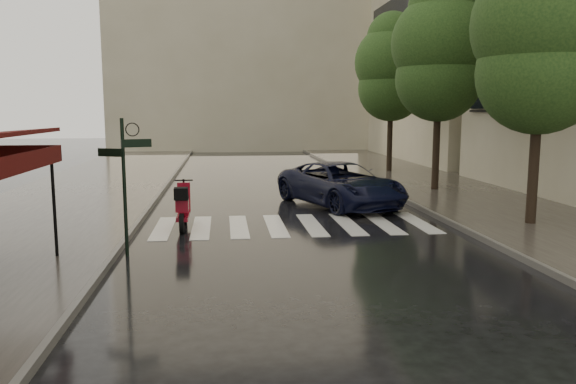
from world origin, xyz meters
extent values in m
plane|color=black|center=(0.00, 0.00, 0.00)|extent=(120.00, 120.00, 0.00)
cube|color=#38332D|center=(-4.50, 12.00, 0.06)|extent=(6.00, 60.00, 0.12)
cube|color=#38332D|center=(10.25, 12.00, 0.06)|extent=(5.50, 60.00, 0.12)
cube|color=#595651|center=(-1.45, 12.00, 0.07)|extent=(0.12, 60.00, 0.16)
cube|color=#595651|center=(7.45, 12.00, 0.07)|extent=(0.12, 60.00, 0.16)
cube|color=silver|center=(-0.70, 6.00, 0.01)|extent=(0.50, 3.20, 0.01)
cube|color=silver|center=(0.35, 6.00, 0.01)|extent=(0.50, 3.20, 0.01)
cube|color=silver|center=(1.40, 6.00, 0.01)|extent=(0.50, 3.20, 0.01)
cube|color=silver|center=(2.45, 6.00, 0.01)|extent=(0.50, 3.20, 0.01)
cube|color=silver|center=(3.50, 6.00, 0.01)|extent=(0.50, 3.20, 0.01)
cube|color=silver|center=(4.55, 6.00, 0.01)|extent=(0.50, 3.20, 0.01)
cube|color=silver|center=(5.60, 6.00, 0.01)|extent=(0.50, 3.20, 0.01)
cube|color=silver|center=(6.65, 6.00, 0.01)|extent=(0.50, 3.20, 0.01)
cylinder|color=black|center=(-2.65, 2.75, 1.29)|extent=(0.07, 0.07, 2.35)
cylinder|color=black|center=(-1.20, 3.00, 1.55)|extent=(0.08, 0.08, 3.10)
cube|color=black|center=(-0.90, 3.00, 2.55)|extent=(0.62, 0.26, 0.18)
cube|color=black|center=(-1.48, 3.00, 2.35)|extent=(0.56, 0.29, 0.18)
cube|color=tan|center=(16.50, 26.00, 9.25)|extent=(8.00, 16.00, 18.50)
cube|color=tan|center=(3.00, 38.00, 10.00)|extent=(22.00, 6.00, 20.00)
cylinder|color=black|center=(9.60, 5.00, 2.25)|extent=(0.28, 0.28, 4.26)
sphere|color=#173212|center=(9.60, 5.00, 4.30)|extent=(3.40, 3.40, 3.40)
sphere|color=#173212|center=(9.60, 5.00, 5.59)|extent=(3.80, 3.80, 3.80)
cylinder|color=black|center=(9.50, 12.00, 2.36)|extent=(0.28, 0.28, 4.48)
sphere|color=#173212|center=(9.50, 12.00, 4.52)|extent=(3.40, 3.40, 3.40)
sphere|color=#173212|center=(9.50, 12.00, 5.88)|extent=(3.80, 3.80, 3.80)
sphere|color=#173212|center=(9.50, 12.00, 7.16)|extent=(2.60, 2.60, 2.60)
cylinder|color=black|center=(9.70, 19.00, 2.30)|extent=(0.28, 0.28, 4.37)
sphere|color=#173212|center=(9.70, 19.00, 4.41)|extent=(3.40, 3.40, 3.40)
sphere|color=#173212|center=(9.70, 19.00, 5.74)|extent=(3.80, 3.80, 3.80)
sphere|color=#173212|center=(9.70, 19.00, 6.98)|extent=(2.60, 2.60, 2.60)
cylinder|color=black|center=(-0.14, 5.26, 0.27)|extent=(0.12, 0.55, 0.54)
cylinder|color=black|center=(-0.15, 6.68, 0.27)|extent=(0.12, 0.55, 0.54)
cube|color=maroon|center=(-0.14, 6.00, 0.36)|extent=(0.33, 1.48, 0.11)
cube|color=maroon|center=(-0.14, 5.72, 0.70)|extent=(0.35, 0.63, 0.32)
cube|color=maroon|center=(-0.15, 6.51, 0.79)|extent=(0.36, 0.14, 0.85)
cylinder|color=black|center=(-0.15, 6.62, 1.27)|extent=(0.52, 0.05, 0.04)
cube|color=black|center=(-0.14, 5.30, 1.08)|extent=(0.37, 0.34, 0.32)
imported|color=black|center=(5.01, 9.17, 0.75)|extent=(4.27, 5.92, 1.50)
camera|label=1|loc=(0.98, -9.68, 3.26)|focal=35.00mm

